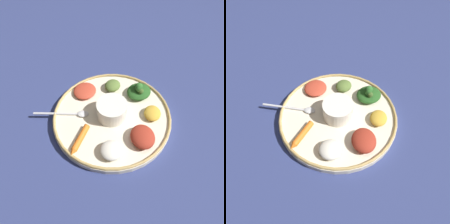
{
  "view_description": "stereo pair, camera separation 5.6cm",
  "coord_description": "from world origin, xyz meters",
  "views": [
    {
      "loc": [
        -0.04,
        0.37,
        0.52
      ],
      "look_at": [
        0.0,
        0.0,
        0.03
      ],
      "focal_mm": 34.39,
      "sensor_mm": 36.0,
      "label": 1
    },
    {
      "loc": [
        -0.09,
        0.36,
        0.52
      ],
      "look_at": [
        0.0,
        0.0,
        0.03
      ],
      "focal_mm": 34.39,
      "sensor_mm": 36.0,
      "label": 2
    }
  ],
  "objects": [
    {
      "name": "center_bowl",
      "position": [
        0.0,
        0.0,
        0.04
      ],
      "size": [
        0.09,
        0.09,
        0.05
      ],
      "color": "silver",
      "rests_on": "platter"
    },
    {
      "name": "spoon",
      "position": [
        0.12,
        0.01,
        0.02
      ],
      "size": [
        0.16,
        0.03,
        0.01
      ],
      "color": "silver",
      "rests_on": "platter"
    },
    {
      "name": "mound_berbere_red",
      "position": [
        0.09,
        -0.08,
        0.03
      ],
      "size": [
        0.08,
        0.09,
        0.02
      ],
      "primitive_type": "ellipsoid",
      "rotation": [
        0.0,
        0.0,
        6.07
      ],
      "color": "#B73D28",
      "rests_on": "platter"
    },
    {
      "name": "platter_rim",
      "position": [
        0.0,
        0.0,
        0.02
      ],
      "size": [
        0.34,
        0.34,
        0.01
      ],
      "primitive_type": "torus",
      "color": "tan",
      "rests_on": "platter"
    },
    {
      "name": "ground_plane",
      "position": [
        0.0,
        0.0,
        0.0
      ],
      "size": [
        2.4,
        2.4,
        0.0
      ],
      "primitive_type": "plane",
      "color": "navy"
    },
    {
      "name": "mound_rice_white",
      "position": [
        -0.01,
        0.12,
        0.03
      ],
      "size": [
        0.07,
        0.07,
        0.03
      ],
      "primitive_type": "ellipsoid",
      "rotation": [
        0.0,
        0.0,
        5.99
      ],
      "color": "silver",
      "rests_on": "platter"
    },
    {
      "name": "mound_lentil_yellow",
      "position": [
        -0.12,
        -0.01,
        0.03
      ],
      "size": [
        0.05,
        0.06,
        0.02
      ],
      "primitive_type": "ellipsoid",
      "rotation": [
        0.0,
        0.0,
        1.52
      ],
      "color": "gold",
      "rests_on": "platter"
    },
    {
      "name": "mound_collards",
      "position": [
        0.01,
        -0.11,
        0.03
      ],
      "size": [
        0.07,
        0.07,
        0.03
      ],
      "primitive_type": "ellipsoid",
      "rotation": [
        0.0,
        0.0,
        4.05
      ],
      "color": "#567033",
      "rests_on": "platter"
    },
    {
      "name": "mound_beet",
      "position": [
        -0.09,
        0.08,
        0.04
      ],
      "size": [
        0.08,
        0.09,
        0.03
      ],
      "primitive_type": "ellipsoid",
      "rotation": [
        0.0,
        0.0,
        5.01
      ],
      "color": "maroon",
      "rests_on": "platter"
    },
    {
      "name": "carrot_near_spoon",
      "position": [
        0.08,
        0.09,
        0.03
      ],
      "size": [
        0.04,
        0.1,
        0.02
      ],
      "color": "orange",
      "rests_on": "platter"
    },
    {
      "name": "platter",
      "position": [
        0.0,
        0.0,
        0.01
      ],
      "size": [
        0.35,
        0.35,
        0.02
      ],
      "primitive_type": "cylinder",
      "color": "beige",
      "rests_on": "ground_plane"
    },
    {
      "name": "greens_pile",
      "position": [
        -0.08,
        -0.09,
        0.04
      ],
      "size": [
        0.1,
        0.1,
        0.05
      ],
      "color": "#23511E",
      "rests_on": "platter"
    }
  ]
}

